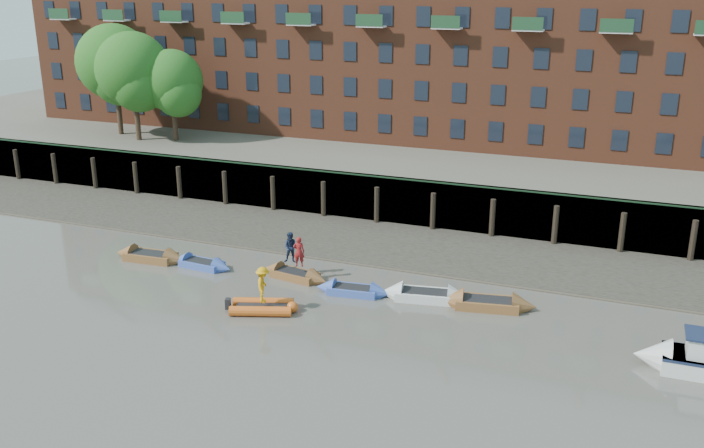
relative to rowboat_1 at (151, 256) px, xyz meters
The scene contains 18 objects.
ground 15.90m from the rowboat_1, 39.34° to the right, with size 220.00×220.00×0.00m, color #5B5850.
foreshore 14.63m from the rowboat_1, 32.81° to the left, with size 110.00×8.00×0.50m, color #3D382F.
mud_band 13.10m from the rowboat_1, 20.21° to the left, with size 110.00×1.60×0.10m, color #4C4336.
river_wall 17.45m from the rowboat_1, 45.03° to the left, with size 110.00×1.23×3.30m.
bank_terrace 28.72m from the rowboat_1, 64.63° to the left, with size 110.00×28.00×3.20m, color #5E594D.
apartment_terrace 32.16m from the rowboat_1, 65.46° to the left, with size 80.60×15.56×20.98m.
tree_cluster 23.51m from the rowboat_1, 127.64° to the left, with size 11.76×7.74×9.40m.
rowboat_1 is the anchor object (origin of this frame).
rowboat_2 3.50m from the rowboat_1, ahead, with size 4.09×1.46×1.16m.
rowboat_3 9.34m from the rowboat_1, ahead, with size 4.37×1.88×1.23m.
rowboat_4 13.20m from the rowboat_1, ahead, with size 4.23×1.68×1.19m.
rowboat_5 17.01m from the rowboat_1, ahead, with size 4.97×2.21×1.39m.
rowboat_6 20.30m from the rowboat_1, ahead, with size 5.14×2.30×1.44m.
rib_tender 10.56m from the rowboat_1, 21.91° to the right, with size 3.51×2.56×0.59m.
motor_launch 30.05m from the rowboat_1, ahead, with size 5.71×1.92×2.35m.
person_rower_a 9.78m from the rowboat_1, ahead, with size 0.63×0.42×1.74m, color maroon.
person_rower_b 9.17m from the rowboat_1, ahead, with size 0.87×0.68×1.79m, color #19233F.
person_rib_crew 10.65m from the rowboat_1, 22.26° to the right, with size 1.22×0.70×1.88m, color orange.
Camera 1 is at (14.31, -24.52, 16.21)m, focal length 38.00 mm.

